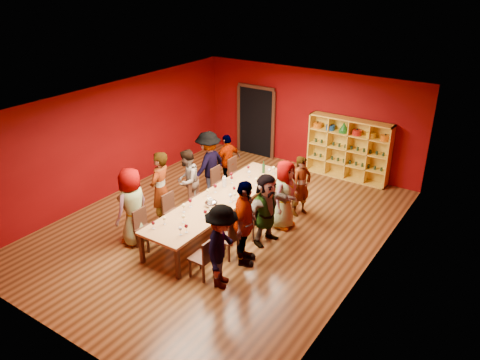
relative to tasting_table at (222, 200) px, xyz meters
name	(u,v)px	position (x,y,z in m)	size (l,w,h in m)	color
room_shell	(221,168)	(0.00, 0.00, 0.80)	(7.10, 9.10, 3.04)	#523015
tasting_table	(222,200)	(0.00, 0.00, 0.00)	(1.10, 4.50, 0.75)	#A77745
doorway	(257,121)	(-1.80, 4.43, 0.42)	(1.40, 0.17, 2.30)	black
shelving_unit	(349,146)	(1.40, 4.32, 0.28)	(2.40, 0.40, 1.80)	gold
chair_person_left_0	(144,226)	(-0.91, -1.66, -0.20)	(0.42, 0.42, 0.89)	#331A11
person_left_0	(132,206)	(-1.22, -1.66, 0.20)	(0.88, 0.48, 1.79)	silver
chair_person_left_1	(172,209)	(-0.91, -0.73, -0.20)	(0.42, 0.42, 0.89)	#331A11
person_left_1	(160,189)	(-1.24, -0.73, 0.23)	(0.68, 0.50, 1.86)	#131B36
chair_person_left_2	(197,195)	(-0.91, 0.21, -0.20)	(0.42, 0.42, 0.89)	#331A11
person_left_2	(187,181)	(-1.21, 0.21, 0.11)	(0.78, 0.43, 1.61)	pink
chair_person_left_3	(219,181)	(-0.91, 1.13, -0.20)	(0.42, 0.42, 0.89)	#331A11
person_left_3	(209,165)	(-1.24, 1.13, 0.21)	(1.17, 0.48, 1.81)	silver
chair_person_left_4	(236,172)	(-0.91, 1.91, -0.20)	(0.42, 0.42, 0.89)	#331A11
person_left_4	(228,161)	(-1.17, 1.91, 0.06)	(0.89, 0.40, 1.52)	#5173A7
chair_person_right_0	(205,256)	(0.91, -1.83, -0.20)	(0.42, 0.42, 0.89)	#331A11
person_right_0	(222,247)	(1.33, -1.83, 0.17)	(1.12, 0.46, 1.73)	#5A7DBA
chair_person_right_1	(230,237)	(0.91, -0.97, -0.20)	(0.42, 0.42, 0.89)	#331A11
person_right_1	(244,223)	(1.27, -0.97, 0.24)	(1.10, 0.50, 1.88)	#5A86BB
chair_person_right_2	(254,218)	(0.91, -0.02, -0.20)	(0.42, 0.42, 0.89)	#331A11
person_right_2	(266,209)	(1.23, -0.02, 0.13)	(1.54, 0.44, 1.66)	#131936
chair_person_right_3	(272,204)	(0.91, 0.81, -0.20)	(0.42, 0.42, 0.89)	#331A11
person_right_3	(284,195)	(1.23, 0.81, 0.14)	(0.82, 0.45, 1.68)	#525257
chair_person_right_4	(288,192)	(0.91, 1.58, -0.20)	(0.42, 0.42, 0.89)	#331A11
person_right_4	(301,186)	(1.28, 1.58, 0.07)	(0.56, 0.41, 1.54)	#5274A8
wine_glass_0	(256,180)	(0.31, 1.04, 0.20)	(0.08, 0.08, 0.20)	silver
wine_glass_1	(232,178)	(-0.27, 0.80, 0.18)	(0.07, 0.07, 0.18)	silver
wine_glass_2	(230,196)	(0.30, -0.06, 0.21)	(0.09, 0.09, 0.22)	silver
wine_glass_3	(183,217)	(0.00, -1.38, 0.19)	(0.08, 0.08, 0.19)	silver
wine_glass_4	(234,195)	(0.31, 0.08, 0.19)	(0.07, 0.07, 0.19)	silver
wine_glass_5	(164,219)	(-0.28, -1.66, 0.18)	(0.07, 0.07, 0.18)	silver
wine_glass_6	(248,167)	(-0.29, 1.60, 0.19)	(0.08, 0.08, 0.19)	silver
wine_glass_7	(208,200)	(-0.02, -0.49, 0.20)	(0.08, 0.08, 0.21)	silver
wine_glass_8	(205,212)	(0.27, -0.97, 0.20)	(0.08, 0.08, 0.20)	silver
wine_glass_9	(215,186)	(-0.29, 0.15, 0.21)	(0.09, 0.09, 0.22)	silver
wine_glass_10	(249,173)	(-0.09, 1.35, 0.18)	(0.07, 0.07, 0.18)	silver
wine_glass_11	(269,170)	(0.29, 1.71, 0.20)	(0.08, 0.08, 0.21)	silver
wine_glass_12	(274,168)	(0.32, 1.87, 0.21)	(0.09, 0.09, 0.22)	silver
wine_glass_13	(180,229)	(0.28, -1.80, 0.19)	(0.08, 0.08, 0.20)	silver
wine_glass_14	(249,184)	(0.31, 0.71, 0.21)	(0.09, 0.09, 0.21)	silver
wine_glass_15	(208,191)	(-0.33, -0.09, 0.18)	(0.07, 0.07, 0.18)	silver
wine_glass_16	(190,201)	(-0.32, -0.75, 0.20)	(0.08, 0.08, 0.21)	silver
wine_glass_17	(234,188)	(0.12, 0.34, 0.19)	(0.08, 0.08, 0.19)	silver
wine_glass_18	(184,206)	(-0.28, -1.03, 0.21)	(0.09, 0.09, 0.21)	silver
wine_glass_19	(211,210)	(0.30, -0.81, 0.19)	(0.08, 0.08, 0.19)	silver
wine_glass_20	(186,226)	(0.32, -1.66, 0.19)	(0.08, 0.08, 0.20)	silver
wine_glass_21	(231,174)	(-0.38, 0.95, 0.20)	(0.08, 0.08, 0.21)	silver
wine_glass_22	(153,223)	(-0.34, -1.92, 0.18)	(0.07, 0.07, 0.18)	silver
spittoon_bowl	(211,203)	(0.04, -0.45, 0.12)	(0.30, 0.30, 0.16)	silver
carafe_a	(224,182)	(-0.30, 0.53, 0.18)	(0.11, 0.11, 0.28)	silver
carafe_b	(211,203)	(0.08, -0.53, 0.17)	(0.13, 0.13, 0.26)	silver
wine_bottle	(264,168)	(0.07, 1.78, 0.18)	(0.10, 0.10, 0.33)	#153B1C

